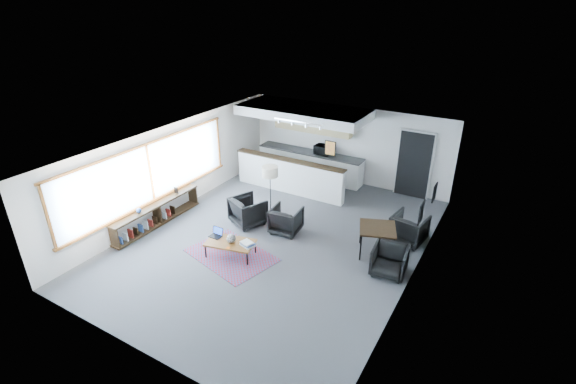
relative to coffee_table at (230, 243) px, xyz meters
The scene contains 21 objects.
room 1.65m from the coffee_table, 63.92° to the left, with size 7.02×9.02×2.62m.
window 3.09m from the coffee_table, behind, with size 0.10×5.95×1.66m.
console 2.71m from the coffee_table, behind, with size 0.35×3.00×0.80m.
kitchenette 5.06m from the coffee_table, 97.02° to the left, with size 4.20×1.96×2.60m.
doorway 6.37m from the coffee_table, 62.81° to the left, with size 1.10×0.12×2.15m.
track_light 4.04m from the coffee_table, 89.95° to the left, with size 1.60×0.07×0.15m.
wall_art_lower 4.53m from the coffee_table, 21.64° to the left, with size 0.03×0.38×0.48m.
wall_art_upper 5.13m from the coffee_table, 35.64° to the left, with size 0.03×0.34×0.44m.
kilim_rug 0.35m from the coffee_table, 116.57° to the right, with size 2.40×1.91×0.01m.
coffee_table is the anchor object (origin of this frame).
laptop 0.48m from the coffee_table, behind, with size 0.31×0.25×0.22m.
ceramic_pot 0.15m from the coffee_table, ahead, with size 0.23×0.23×0.23m.
book_stack 0.47m from the coffee_table, 10.07° to the left, with size 0.40×0.35×0.10m.
coaster 0.27m from the coffee_table, 63.76° to the right, with size 0.11×0.11×0.01m.
armchair_left 1.63m from the coffee_table, 109.84° to the left, with size 0.84×0.78×0.86m, color black.
armchair_right 1.78m from the coffee_table, 70.53° to the left, with size 0.76×0.72×0.79m, color black.
floor_lamp 2.43m from the coffee_table, 95.95° to the left, with size 0.50×0.50×1.56m.
dining_table 3.61m from the coffee_table, 32.05° to the left, with size 1.11×1.11×0.73m.
dining_chair_near 3.80m from the coffee_table, 19.11° to the left, with size 0.64×0.60×0.66m, color black.
dining_chair_far 4.59m from the coffee_table, 38.54° to the left, with size 0.69×0.65×0.71m, color black.
microwave 5.42m from the coffee_table, 91.25° to the left, with size 0.57×0.31×0.39m, color black.
Camera 1 is at (4.98, -7.98, 5.86)m, focal length 26.00 mm.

